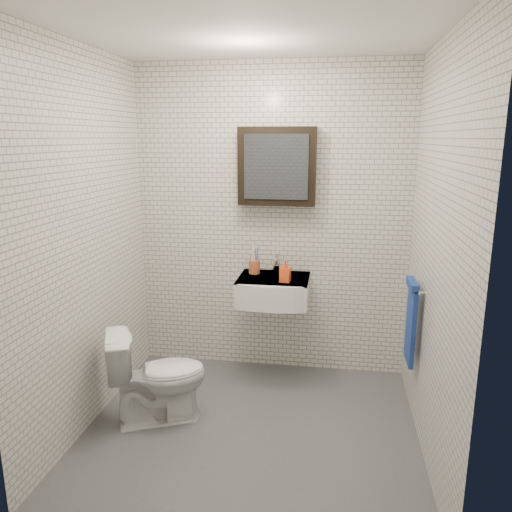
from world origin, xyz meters
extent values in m
cube|color=#4D4F54|center=(0.00, 0.00, 0.01)|extent=(2.20, 2.00, 0.01)
cube|color=silver|center=(0.00, 1.00, 1.25)|extent=(2.20, 0.02, 2.50)
cube|color=silver|center=(0.00, -1.00, 1.25)|extent=(2.20, 0.02, 2.50)
cube|color=silver|center=(-1.10, 0.00, 1.25)|extent=(0.02, 2.00, 2.50)
cube|color=silver|center=(1.10, 0.00, 1.25)|extent=(0.02, 2.00, 2.50)
cube|color=white|center=(0.00, 0.00, 2.50)|extent=(2.20, 2.00, 0.02)
cube|color=white|center=(0.05, 0.78, 0.75)|extent=(0.55, 0.45, 0.20)
cylinder|color=silver|center=(0.05, 0.80, 0.84)|extent=(0.31, 0.31, 0.02)
cylinder|color=silver|center=(0.05, 0.80, 0.85)|extent=(0.04, 0.04, 0.01)
cube|color=white|center=(0.05, 0.78, 0.84)|extent=(0.55, 0.45, 0.01)
cylinder|color=silver|center=(0.05, 0.94, 0.88)|extent=(0.06, 0.06, 0.06)
cylinder|color=silver|center=(0.05, 0.94, 0.94)|extent=(0.03, 0.03, 0.08)
cylinder|color=silver|center=(0.05, 0.88, 0.97)|extent=(0.02, 0.12, 0.02)
cube|color=silver|center=(0.05, 0.97, 0.99)|extent=(0.02, 0.09, 0.01)
cube|color=black|center=(0.05, 0.93, 1.70)|extent=(0.60, 0.14, 0.60)
cube|color=#3F444C|center=(0.05, 0.85, 1.70)|extent=(0.49, 0.01, 0.49)
cylinder|color=silver|center=(1.06, 0.35, 0.95)|extent=(0.02, 0.30, 0.02)
cylinder|color=silver|center=(1.08, 0.48, 0.95)|extent=(0.04, 0.02, 0.02)
cylinder|color=silver|center=(1.08, 0.22, 0.95)|extent=(0.04, 0.02, 0.02)
cube|color=#1F5191|center=(1.05, 0.35, 0.68)|extent=(0.03, 0.26, 0.54)
cube|color=#1F5191|center=(1.04, 0.35, 0.96)|extent=(0.05, 0.26, 0.05)
cylinder|color=#B2512C|center=(-0.12, 0.87, 0.90)|extent=(0.10, 0.10, 0.11)
cylinder|color=white|center=(-0.14, 0.85, 0.98)|extent=(0.02, 0.03, 0.21)
cylinder|color=#4252D4|center=(-0.11, 0.86, 0.96)|extent=(0.02, 0.02, 0.19)
cylinder|color=white|center=(-0.12, 0.88, 0.98)|extent=(0.02, 0.04, 0.22)
cylinder|color=#4252D4|center=(-0.10, 0.88, 0.97)|extent=(0.03, 0.04, 0.19)
imported|color=orange|center=(0.15, 0.67, 0.93)|extent=(0.08, 0.09, 0.17)
imported|color=white|center=(-0.65, 0.02, 0.33)|extent=(0.74, 0.60, 0.66)
camera|label=1|loc=(0.51, -2.96, 1.92)|focal=35.00mm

